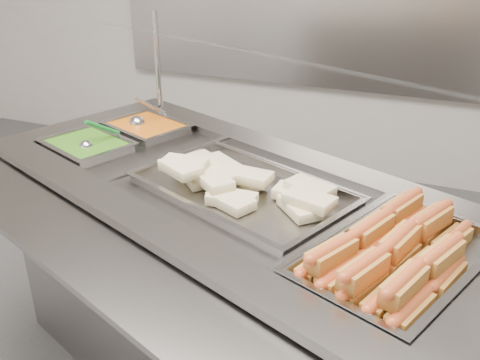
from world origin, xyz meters
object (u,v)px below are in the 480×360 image
at_px(pan_hotdogs, 397,268).
at_px(pan_wraps, 242,194).
at_px(sneeze_guard, 275,61).
at_px(ladle, 138,123).
at_px(serving_spoon, 89,143).
at_px(steam_counter, 230,292).

distance_m(pan_hotdogs, pan_wraps, 0.53).
xyz_separation_m(sneeze_guard, ladle, (-0.62, 0.17, -0.33)).
distance_m(sneeze_guard, ladle, 0.73).
bearing_deg(pan_hotdogs, serving_spoon, 164.63).
bearing_deg(sneeze_guard, pan_wraps, -96.91).
distance_m(ladle, serving_spoon, 0.27).
relative_size(sneeze_guard, pan_wraps, 2.10).
bearing_deg(sneeze_guard, steam_counter, -112.25).
bearing_deg(pan_hotdogs, ladle, 152.05).
height_order(pan_hotdogs, pan_wraps, same).
distance_m(steam_counter, sneeze_guard, 0.79).
distance_m(pan_wraps, serving_spoon, 0.65).
height_order(steam_counter, pan_hotdogs, pan_hotdogs).
xyz_separation_m(pan_hotdogs, ladle, (-1.09, 0.58, 0.05)).
bearing_deg(serving_spoon, pan_wraps, -9.74).
height_order(sneeze_guard, ladle, sneeze_guard).
relative_size(ladle, serving_spoon, 1.06).
height_order(ladle, serving_spoon, ladle).
distance_m(steam_counter, pan_hotdogs, 0.70).
bearing_deg(ladle, serving_spoon, -98.24).
bearing_deg(steam_counter, serving_spoon, 171.44).
relative_size(pan_wraps, ladle, 4.25).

